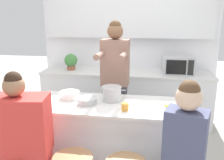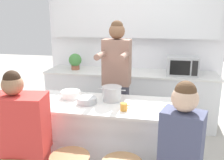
# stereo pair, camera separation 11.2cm
# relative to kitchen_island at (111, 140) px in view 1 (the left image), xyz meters

# --- Properties ---
(wall_back) EXTENTS (3.08, 0.22, 2.70)m
(wall_back) POSITION_rel_kitchen_island_xyz_m (0.00, 1.89, 1.09)
(wall_back) COLOR white
(wall_back) RESTS_ON ground_plane
(back_counter) EXTENTS (2.86, 0.64, 0.90)m
(back_counter) POSITION_rel_kitchen_island_xyz_m (0.00, 1.58, -0.00)
(back_counter) COLOR silver
(back_counter) RESTS_ON ground_plane
(kitchen_island) EXTENTS (1.77, 0.70, 0.90)m
(kitchen_island) POSITION_rel_kitchen_island_xyz_m (0.00, 0.00, 0.00)
(kitchen_island) COLOR black
(kitchen_island) RESTS_ON ground_plane
(person_cooking) EXTENTS (0.36, 0.55, 1.77)m
(person_cooking) POSITION_rel_kitchen_island_xyz_m (-0.04, 0.56, 0.44)
(person_cooking) COLOR #383842
(person_cooking) RESTS_ON ground_plane
(person_wrapped_blanket) EXTENTS (0.58, 0.36, 1.38)m
(person_wrapped_blanket) POSITION_rel_kitchen_island_xyz_m (-0.72, -0.66, 0.19)
(person_wrapped_blanket) COLOR red
(person_wrapped_blanket) RESTS_ON ground_plane
(cooking_pot) EXTENTS (0.31, 0.22, 0.17)m
(cooking_pot) POSITION_rel_kitchen_island_xyz_m (-0.01, 0.10, 0.53)
(cooking_pot) COLOR #B7BABC
(cooking_pot) RESTS_ON kitchen_island
(fruit_bowl) EXTENTS (0.22, 0.22, 0.07)m
(fruit_bowl) POSITION_rel_kitchen_island_xyz_m (-0.26, -0.04, 0.48)
(fruit_bowl) COLOR #B7BABC
(fruit_bowl) RESTS_ON kitchen_island
(mixing_bowl_steel) EXTENTS (0.23, 0.23, 0.08)m
(mixing_bowl_steel) POSITION_rel_kitchen_island_xyz_m (-0.50, 0.11, 0.48)
(mixing_bowl_steel) COLOR white
(mixing_bowl_steel) RESTS_ON kitchen_island
(coffee_cup_near) EXTENTS (0.10, 0.07, 0.08)m
(coffee_cup_near) POSITION_rel_kitchen_island_xyz_m (0.17, -0.17, 0.48)
(coffee_cup_near) COLOR orange
(coffee_cup_near) RESTS_ON kitchen_island
(banana_bunch) EXTENTS (0.13, 0.09, 0.04)m
(banana_bunch) POSITION_rel_kitchen_island_xyz_m (0.61, -0.02, 0.46)
(banana_bunch) COLOR yellow
(banana_bunch) RESTS_ON kitchen_island
(microwave) EXTENTS (0.49, 0.35, 0.30)m
(microwave) POSITION_rel_kitchen_island_xyz_m (0.85, 1.54, 0.59)
(microwave) COLOR #B2B5B7
(microwave) RESTS_ON back_counter
(potted_plant) EXTENTS (0.22, 0.22, 0.28)m
(potted_plant) POSITION_rel_kitchen_island_xyz_m (-0.96, 1.58, 0.60)
(potted_plant) COLOR #93563D
(potted_plant) RESTS_ON back_counter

